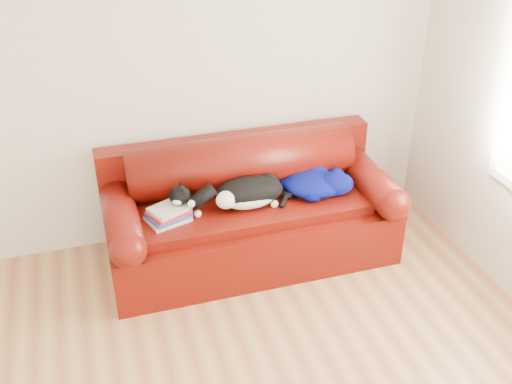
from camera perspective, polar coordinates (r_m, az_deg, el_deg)
room_shell at (r=2.43m, az=-2.37°, el=3.95°), size 4.52×4.02×2.61m
sofa_base at (r=4.51m, az=-0.54°, el=-3.55°), size 2.10×0.90×0.50m
sofa_back at (r=4.55m, az=-1.44°, el=1.27°), size 2.10×1.01×0.88m
book_stack at (r=4.15m, az=-8.32°, el=-2.09°), size 0.33×0.29×0.10m
cat at (r=4.24m, az=-0.73°, el=-0.11°), size 0.74×0.37×0.26m
blanket at (r=4.47m, az=5.67°, el=0.96°), size 0.53×0.46×0.16m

